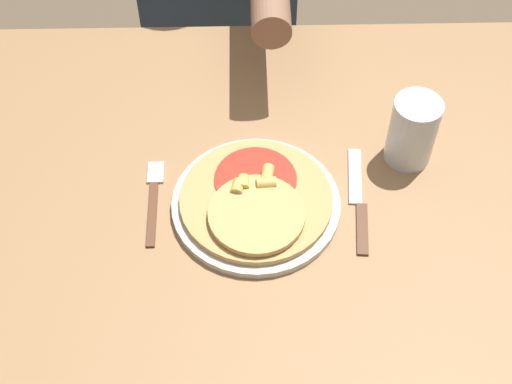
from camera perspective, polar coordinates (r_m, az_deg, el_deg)
The scene contains 6 objects.
dining_table at distance 1.25m, azimuth 0.36°, elevation -5.29°, with size 1.14×0.99×0.76m.
plate at distance 1.17m, azimuth 0.00°, elevation -0.99°, with size 0.28×0.28×0.01m.
pizza at distance 1.16m, azimuth 0.01°, elevation -0.71°, with size 0.25×0.25×0.04m.
fork at distance 1.20m, azimuth -8.18°, elevation -0.36°, with size 0.03×0.18×0.00m.
knife at distance 1.19m, azimuth 8.20°, elevation -0.75°, with size 0.03×0.22×0.00m.
drinking_glass at distance 1.23m, azimuth 12.41°, elevation 4.78°, with size 0.08×0.08×0.13m.
Camera 1 is at (-0.02, -0.67, 1.70)m, focal length 50.00 mm.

